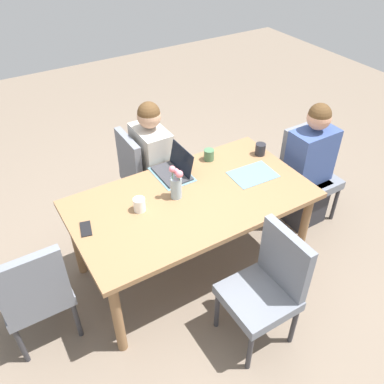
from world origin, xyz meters
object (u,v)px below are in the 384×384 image
at_px(person_near_left_near, 153,171).
at_px(laptop_near_left_near, 175,169).
at_px(chair_head_right_right_near, 34,291).
at_px(dining_table, 192,205).
at_px(phone_black, 86,229).
at_px(person_head_left_left_mid, 307,172).
at_px(chair_far_left_far, 268,284).
at_px(chair_near_left_near, 143,172).
at_px(chair_head_left_left_mid, 306,169).
at_px(flower_vase, 176,184).
at_px(coffee_mug_near_left, 209,155).
at_px(coffee_mug_near_right, 139,205).
at_px(coffee_mug_centre_left, 260,149).

distance_m(person_near_left_near, laptop_near_left_near, 0.47).
distance_m(person_near_left_near, chair_head_right_right_near, 1.49).
xyz_separation_m(dining_table, phone_black, (0.80, -0.08, 0.08)).
relative_size(dining_table, person_head_left_left_mid, 1.51).
bearing_deg(chair_far_left_far, chair_head_right_right_near, -29.31).
xyz_separation_m(chair_near_left_near, person_near_left_near, (-0.07, 0.06, 0.03)).
xyz_separation_m(chair_head_right_right_near, phone_black, (-0.43, -0.13, 0.24)).
height_order(chair_near_left_near, chair_head_left_left_mid, same).
distance_m(chair_far_left_far, flower_vase, 0.96).
bearing_deg(chair_head_right_right_near, person_head_left_left_mid, -179.22).
distance_m(dining_table, coffee_mug_near_left, 0.54).
bearing_deg(phone_black, coffee_mug_near_right, 102.67).
bearing_deg(chair_far_left_far, dining_table, -82.65).
height_order(coffee_mug_centre_left, phone_black, coffee_mug_centre_left).
bearing_deg(person_near_left_near, coffee_mug_near_right, 57.15).
bearing_deg(dining_table, chair_near_left_near, -86.79).
bearing_deg(chair_near_left_near, person_head_left_left_mid, 147.20).
height_order(chair_head_left_left_mid, phone_black, chair_head_left_left_mid).
height_order(person_near_left_near, person_head_left_left_mid, same).
relative_size(chair_head_right_right_near, phone_black, 6.00).
xyz_separation_m(chair_head_left_left_mid, chair_head_right_right_near, (2.50, 0.11, 0.00)).
relative_size(chair_far_left_far, flower_vase, 3.19).
bearing_deg(coffee_mug_near_right, phone_black, -1.30).
xyz_separation_m(person_near_left_near, chair_head_right_right_near, (1.26, 0.78, -0.03)).
bearing_deg(chair_head_right_right_near, coffee_mug_near_left, -165.82).
xyz_separation_m(coffee_mug_near_left, phone_black, (1.19, 0.28, -0.04)).
distance_m(person_head_left_left_mid, coffee_mug_near_left, 0.94).
relative_size(dining_table, coffee_mug_centre_left, 17.58).
relative_size(laptop_near_left_near, coffee_mug_centre_left, 3.11).
relative_size(person_head_left_left_mid, flower_vase, 4.24).
bearing_deg(coffee_mug_near_right, chair_head_right_right_near, 8.07).
height_order(person_head_left_left_mid, phone_black, person_head_left_left_mid).
xyz_separation_m(person_head_left_left_mid, coffee_mug_centre_left, (0.40, -0.22, 0.26)).
bearing_deg(phone_black, laptop_near_left_near, 120.78).
distance_m(flower_vase, coffee_mug_near_right, 0.31).
bearing_deg(chair_far_left_far, phone_black, -44.24).
xyz_separation_m(dining_table, person_head_left_left_mid, (-1.21, 0.02, -0.13)).
height_order(dining_table, phone_black, phone_black).
height_order(flower_vase, coffee_mug_near_left, flower_vase).
relative_size(dining_table, chair_head_right_right_near, 2.01).
xyz_separation_m(dining_table, chair_head_right_right_near, (1.23, 0.05, -0.15)).
bearing_deg(laptop_near_left_near, flower_vase, 62.87).
bearing_deg(person_head_left_left_mid, chair_near_left_near, -32.80).
bearing_deg(coffee_mug_near_left, chair_head_right_right_near, 14.18).
xyz_separation_m(chair_far_left_far, laptop_near_left_near, (0.06, -1.13, 0.28)).
bearing_deg(dining_table, coffee_mug_near_right, -9.95).
xyz_separation_m(coffee_mug_near_right, coffee_mug_centre_left, (-1.20, -0.13, 0.00)).
xyz_separation_m(laptop_near_left_near, coffee_mug_near_left, (-0.35, -0.03, 0.00)).
xyz_separation_m(person_near_left_near, coffee_mug_near_right, (0.43, 0.66, 0.26)).
bearing_deg(dining_table, laptop_near_left_near, -96.96).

